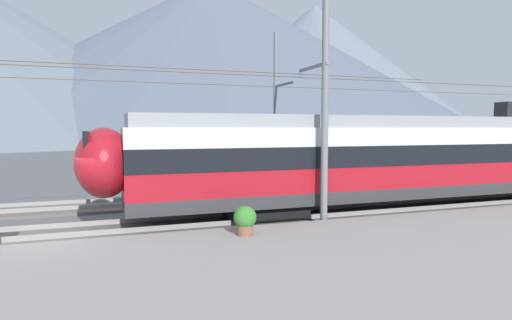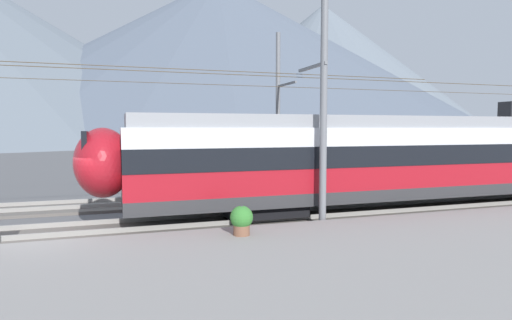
% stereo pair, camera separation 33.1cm
% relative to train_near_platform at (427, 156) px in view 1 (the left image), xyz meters
% --- Properties ---
extents(ground_plane, '(400.00, 400.00, 0.00)m').
position_rel_train_near_platform_xyz_m(ground_plane, '(-14.27, -1.27, -2.23)').
color(ground_plane, '#565659').
extents(platform_slab, '(120.00, 8.32, 0.37)m').
position_rel_train_near_platform_xyz_m(platform_slab, '(-14.27, -6.22, -2.04)').
color(platform_slab, gray).
rests_on(platform_slab, ground).
extents(track_near, '(120.00, 3.00, 0.28)m').
position_rel_train_near_platform_xyz_m(track_near, '(-14.27, 0.00, -2.16)').
color(track_near, '#5B5651').
rests_on(track_near, ground).
extents(track_far, '(120.00, 3.00, 0.28)m').
position_rel_train_near_platform_xyz_m(track_far, '(-14.27, 4.76, -2.16)').
color(track_far, '#5B5651').
rests_on(track_far, ground).
extents(train_near_platform, '(26.98, 2.86, 4.27)m').
position_rel_train_near_platform_xyz_m(train_near_platform, '(0.00, 0.00, 0.00)').
color(train_near_platform, '#2D2D30').
rests_on(train_near_platform, track_near).
extents(train_far_track, '(25.84, 2.92, 4.27)m').
position_rel_train_near_platform_xyz_m(train_far_track, '(7.72, 4.76, -0.00)').
color(train_far_track, '#2D2D30').
rests_on(train_far_track, track_far).
extents(catenary_mast_mid, '(48.17, 2.10, 8.07)m').
position_rel_train_near_platform_xyz_m(catenary_mast_mid, '(-5.79, -1.66, 1.93)').
color(catenary_mast_mid, slate).
rests_on(catenary_mast_mid, ground).
extents(catenary_mast_far_side, '(48.17, 2.55, 8.45)m').
position_rel_train_near_platform_xyz_m(catenary_mast_far_side, '(-4.00, 6.84, 2.13)').
color(catenary_mast_far_side, slate).
rests_on(catenary_mast_far_side, ground).
extents(potted_plant_platform_edge, '(0.65, 0.65, 0.84)m').
position_rel_train_near_platform_xyz_m(potted_plant_platform_edge, '(-9.00, -3.14, -1.39)').
color(potted_plant_platform_edge, brown).
rests_on(potted_plant_platform_edge, platform_slab).
extents(mountain_central_peak, '(192.81, 192.81, 58.01)m').
position_rel_train_near_platform_xyz_m(mountain_central_peak, '(24.95, 143.52, 26.78)').
color(mountain_central_peak, '#515B6B').
rests_on(mountain_central_peak, ground).
extents(mountain_right_ridge, '(132.96, 132.96, 54.27)m').
position_rel_train_near_platform_xyz_m(mountain_right_ridge, '(70.32, 148.04, 24.91)').
color(mountain_right_ridge, slate).
rests_on(mountain_right_ridge, ground).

